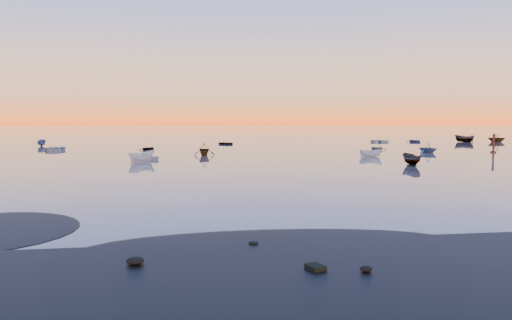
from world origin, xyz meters
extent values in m
plane|color=#695E58|center=(0.00, 100.00, 0.00)|extent=(600.00, 600.00, 0.00)
imported|color=white|center=(-10.55, 40.18, 0.00)|extent=(3.88, 2.99, 0.90)
imported|color=white|center=(-11.41, 36.67, 0.00)|extent=(3.74, 3.74, 1.29)
imported|color=#3B4E72|center=(29.43, 46.72, 0.00)|extent=(3.55, 2.81, 1.14)
cylinder|color=#4E1810|center=(39.33, 45.62, 0.05)|extent=(0.86, 0.86, 0.29)
cylinder|color=#4E1810|center=(39.33, 45.62, 1.24)|extent=(0.30, 0.30, 2.48)
cone|color=#4E1810|center=(39.33, 45.62, 2.71)|extent=(0.57, 0.57, 0.48)
camera|label=1|loc=(-6.74, -22.66, 5.00)|focal=35.00mm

